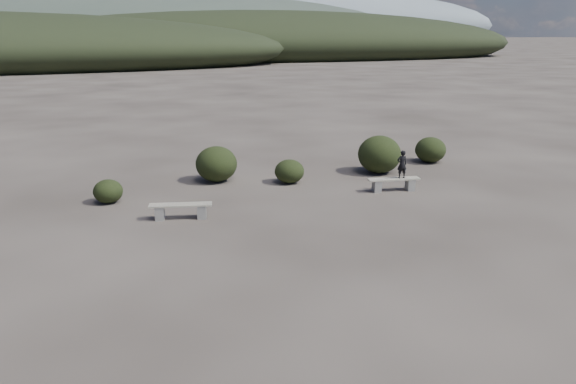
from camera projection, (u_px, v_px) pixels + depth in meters
name	position (u px, v px, depth m)	size (l,w,h in m)	color
ground	(343.00, 277.00, 12.91)	(1200.00, 1200.00, 0.00)	#302925
bench_left	(181.00, 210.00, 16.85)	(1.90, 0.82, 0.47)	gray
bench_right	(394.00, 183.00, 19.83)	(1.89, 0.69, 0.46)	gray
seated_person	(402.00, 164.00, 19.69)	(0.36, 0.24, 0.99)	black
shrub_a	(108.00, 191.00, 18.43)	(0.96, 0.96, 0.78)	black
shrub_b	(216.00, 164.00, 21.04)	(1.56, 1.56, 1.33)	black
shrub_c	(289.00, 171.00, 20.87)	(1.11, 1.11, 0.88)	black
shrub_d	(379.00, 154.00, 22.32)	(1.71, 1.71, 1.50)	black
shrub_e	(430.00, 150.00, 24.19)	(1.32, 1.32, 1.10)	black
mountain_ridges	(75.00, 23.00, 314.70)	(500.00, 400.00, 56.00)	black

